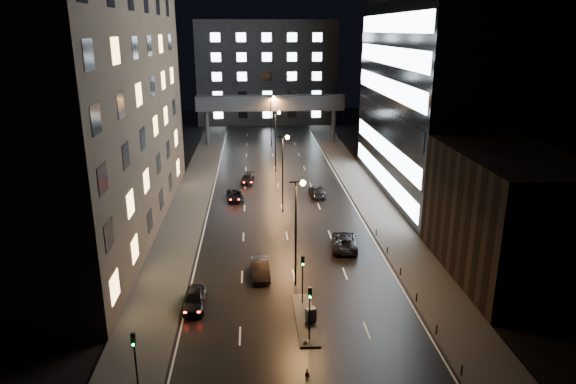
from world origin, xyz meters
name	(u,v)px	position (x,y,z in m)	size (l,w,h in m)	color
ground	(278,186)	(0.00, 40.00, 0.00)	(160.00, 160.00, 0.00)	black
sidewalk_left	(192,197)	(-12.50, 35.00, 0.07)	(5.00, 110.00, 0.15)	#383533
sidewalk_right	(366,193)	(12.50, 35.00, 0.07)	(5.00, 110.00, 0.15)	#383533
building_left	(77,56)	(-22.50, 24.00, 20.00)	(15.00, 48.00, 40.00)	#2D2319
building_right_low	(507,216)	(20.00, 9.00, 6.00)	(10.00, 18.00, 12.00)	black
building_right_glass	(463,31)	(25.00, 36.00, 22.50)	(20.00, 36.00, 45.00)	black
building_far	(266,72)	(0.00, 98.00, 12.50)	(34.00, 14.00, 25.00)	#333335
skybridge	(270,104)	(0.00, 70.00, 8.34)	(30.00, 3.00, 10.00)	#333335
median_island	(305,319)	(0.30, 2.00, 0.07)	(1.60, 8.00, 0.15)	#383533
traffic_signal_near	(303,272)	(0.30, 4.49, 3.09)	(0.28, 0.34, 4.40)	black
traffic_signal_far	(310,305)	(0.30, -1.01, 3.09)	(0.28, 0.34, 4.40)	black
traffic_signal_corner	(135,353)	(-11.50, -6.01, 2.94)	(0.28, 0.34, 4.40)	black
bollard_row	(408,285)	(10.20, 6.50, 0.45)	(0.12, 25.12, 0.90)	black
streetlight_near	(298,220)	(0.16, 8.00, 6.50)	(1.45, 0.50, 10.15)	black
streetlight_mid_a	(284,164)	(0.16, 28.00, 6.50)	(1.45, 0.50, 10.15)	black
streetlight_mid_b	(276,133)	(0.16, 48.00, 6.50)	(1.45, 0.50, 10.15)	black
streetlight_far	(272,114)	(0.16, 68.00, 6.50)	(1.45, 0.50, 10.15)	black
car_away_a	(195,299)	(-8.93, 4.66, 0.76)	(1.80, 4.48, 1.53)	black
car_away_b	(260,269)	(-3.24, 10.06, 0.78)	(1.66, 4.75, 1.57)	black
car_away_c	(235,195)	(-6.33, 33.66, 0.65)	(2.15, 4.65, 1.29)	black
car_away_d	(248,179)	(-4.63, 41.75, 0.64)	(1.80, 4.43, 1.29)	black
car_toward_a	(344,241)	(5.98, 16.04, 0.81)	(2.68, 5.82, 1.62)	black
car_toward_b	(317,191)	(5.29, 34.49, 0.72)	(2.02, 4.98, 1.44)	black
utility_cabinet	(311,315)	(0.70, 1.49, 0.73)	(0.79, 0.46, 1.17)	#4B4B4E
cone_a	(306,341)	(-0.04, -1.47, 0.27)	(0.41, 0.41, 0.54)	orange
cone_b	(307,372)	(-0.29, -5.09, 0.28)	(0.34, 0.34, 0.56)	orange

